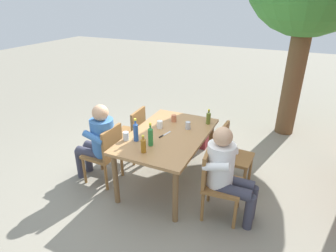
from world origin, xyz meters
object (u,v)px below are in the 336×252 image
object	(u,v)px
cup_steel	(188,125)
cup_glass	(126,136)
bottle_amber	(143,145)
table_knife	(164,135)
dining_table	(168,140)
chair_near_left	(132,131)
bottle_olive	(208,118)
bottle_green	(150,136)
bottle_blue	(136,131)
cup_white	(160,124)
chair_near_right	(106,151)
chair_far_right	(216,180)
backpack_by_far_side	(195,131)
cup_terracotta	(174,118)
chair_far_left	(230,152)
person_in_plaid_shirt	(227,170)
backpack_by_near_side	(202,135)
person_in_white_shirt	(99,139)

from	to	relation	value
cup_steel	cup_glass	size ratio (longest dim) A/B	0.94
bottle_amber	table_knife	world-z (taller)	bottle_amber
dining_table	cup_steel	bearing A→B (deg)	144.95
chair_near_left	bottle_olive	distance (m)	1.26
bottle_green	bottle_blue	xyz separation A→B (m)	(-0.03, -0.23, 0.00)
cup_glass	cup_white	size ratio (longest dim) A/B	1.05
chair_near_right	bottle_amber	world-z (taller)	bottle_amber
chair_far_right	cup_glass	size ratio (longest dim) A/B	7.66
chair_near_right	backpack_by_far_side	xyz separation A→B (m)	(-1.71, 0.71, -0.29)
bottle_amber	cup_terracotta	bearing A→B (deg)	-177.99
chair_near_right	chair_far_left	distance (m)	1.73
bottle_olive	cup_white	bearing A→B (deg)	-53.60
person_in_plaid_shirt	table_knife	world-z (taller)	person_in_plaid_shirt
chair_near_right	bottle_blue	xyz separation A→B (m)	(-0.01, 0.50, 0.41)
chair_far_right	chair_far_left	world-z (taller)	same
dining_table	cup_glass	xyz separation A→B (m)	(0.38, -0.42, 0.15)
cup_white	backpack_by_far_side	distance (m)	1.39
cup_steel	bottle_green	bearing A→B (deg)	-21.66
bottle_blue	backpack_by_near_side	size ratio (longest dim) A/B	0.73
table_knife	bottle_green	bearing A→B (deg)	-6.14
bottle_amber	backpack_by_far_side	world-z (taller)	bottle_amber
dining_table	table_knife	xyz separation A→B (m)	(0.05, -0.03, 0.10)
bottle_blue	cup_glass	bearing A→B (deg)	-71.74
bottle_olive	person_in_white_shirt	bearing A→B (deg)	-55.20
person_in_white_shirt	chair_near_left	bearing A→B (deg)	171.11
bottle_blue	cup_glass	xyz separation A→B (m)	(0.04, -0.13, -0.08)
bottle_amber	cup_steel	xyz separation A→B (m)	(-0.83, 0.25, -0.04)
person_in_plaid_shirt	bottle_green	size ratio (longest dim) A/B	3.88
chair_far_right	cup_terracotta	bearing A→B (deg)	-131.01
chair_far_right	cup_glass	distance (m)	1.26
chair_far_right	chair_far_left	size ratio (longest dim) A/B	1.00
person_in_plaid_shirt	backpack_by_near_side	world-z (taller)	person_in_plaid_shirt
bottle_amber	bottle_blue	bearing A→B (deg)	-133.48
person_in_plaid_shirt	bottle_amber	size ratio (longest dim) A/B	5.20
chair_near_left	backpack_by_near_side	world-z (taller)	chair_near_left
cup_white	person_in_plaid_shirt	bearing A→B (deg)	66.48
bottle_green	bottle_amber	size ratio (longest dim) A/B	1.34
chair_near_left	bottle_green	xyz separation A→B (m)	(0.72, 0.73, 0.41)
chair_far_right	person_in_white_shirt	distance (m)	1.70
dining_table	bottle_olive	xyz separation A→B (m)	(-0.55, 0.39, 0.19)
chair_far_left	cup_white	distance (m)	1.06
bottle_blue	cup_white	world-z (taller)	bottle_blue
dining_table	bottle_olive	size ratio (longest dim) A/B	6.86
cup_steel	bottle_blue	bearing A→B (deg)	-38.48
person_in_plaid_shirt	bottle_olive	xyz separation A→B (m)	(-0.90, -0.51, 0.21)
person_in_white_shirt	dining_table	bearing A→B (deg)	111.11
table_knife	backpack_by_near_side	distance (m)	1.41
person_in_plaid_shirt	table_knife	distance (m)	0.99
person_in_white_shirt	bottle_blue	world-z (taller)	person_in_white_shirt
person_in_plaid_shirt	cup_terracotta	world-z (taller)	person_in_plaid_shirt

